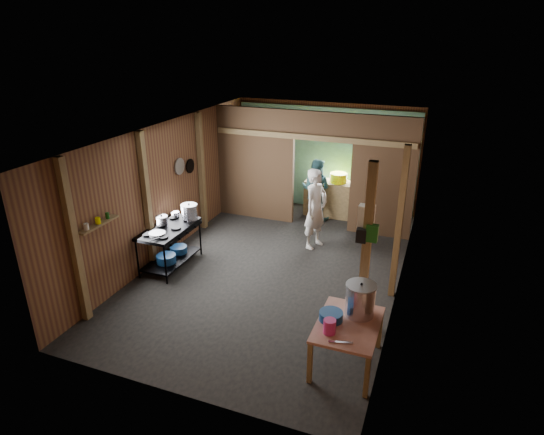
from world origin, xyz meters
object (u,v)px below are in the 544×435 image
at_px(yellow_tub, 339,178).
at_px(cook, 316,209).
at_px(prep_table, 347,344).
at_px(gas_range, 170,247).
at_px(stock_pot, 360,300).
at_px(stove_pot_large, 189,212).
at_px(pink_bucket, 330,326).

xyz_separation_m(yellow_tub, cook, (-0.04, -1.80, -0.13)).
height_order(prep_table, cook, cook).
relative_size(gas_range, stock_pot, 2.82).
bearing_deg(prep_table, stock_pot, 70.23).
bearing_deg(prep_table, stove_pot_large, 150.11).
bearing_deg(stove_pot_large, prep_table, -29.89).
xyz_separation_m(pink_bucket, yellow_tub, (-1.18, 5.43, 0.22)).
bearing_deg(pink_bucket, stock_pot, 62.98).
relative_size(gas_range, pink_bucket, 7.05).
bearing_deg(yellow_tub, gas_range, -123.14).
bearing_deg(yellow_tub, stock_pot, -73.49).
bearing_deg(gas_range, stock_pot, -18.89).
distance_m(prep_table, cook, 3.66).
xyz_separation_m(stock_pot, cook, (-1.49, 3.10, -0.04)).
distance_m(stock_pot, cook, 3.44).
xyz_separation_m(prep_table, stove_pot_large, (-3.54, 2.03, 0.61)).
xyz_separation_m(stove_pot_large, cook, (2.14, 1.31, -0.11)).
relative_size(prep_table, cook, 0.66).
bearing_deg(yellow_tub, stove_pot_large, -124.97).
height_order(gas_range, yellow_tub, yellow_tub).
height_order(stock_pot, yellow_tub, stock_pot).
relative_size(prep_table, yellow_tub, 2.75).
relative_size(prep_table, pink_bucket, 5.74).
height_order(stove_pot_large, cook, cook).
height_order(prep_table, stove_pot_large, stove_pot_large).
height_order(gas_range, cook, cook).
bearing_deg(cook, pink_bucket, -141.08).
xyz_separation_m(stock_pot, yellow_tub, (-1.45, 4.90, 0.09)).
bearing_deg(gas_range, prep_table, -22.70).
xyz_separation_m(gas_range, cook, (2.31, 1.80, 0.43)).
height_order(gas_range, pink_bucket, pink_bucket).
height_order(stove_pot_large, stock_pot, stock_pot).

